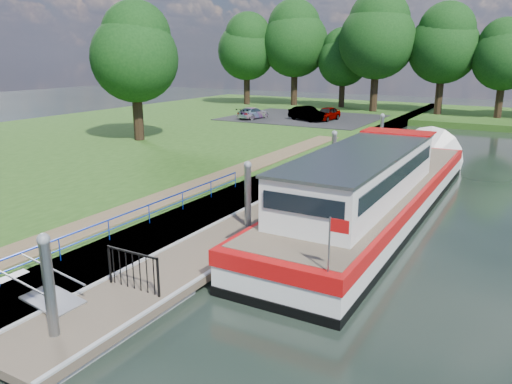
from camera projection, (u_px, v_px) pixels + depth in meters
The scene contains 16 objects.
ground at pixel (73, 339), 12.32m from camera, with size 160.00×160.00×0.00m, color black.
riverbank at pixel (66, 154), 33.36m from camera, with size 32.00×90.00×0.78m, color #234814.
bank_edge at pixel (269, 182), 26.00m from camera, with size 1.10×90.00×0.78m, color #473D2D.
footpath at pixel (152, 203), 20.90m from camera, with size 1.60×40.00×0.05m, color brown.
carpark at pixel (304, 118), 49.18m from camera, with size 14.00×12.00×0.06m, color black.
blue_fence at pixel (85, 234), 15.79m from camera, with size 0.04×18.04×0.72m.
pontoon at pixel (297, 202), 23.16m from camera, with size 2.50×30.00×0.56m.
mooring_piles at pixel (298, 179), 22.87m from camera, with size 0.30×27.30×3.55m.
gangway at pixel (38, 291), 13.45m from camera, with size 2.58×1.00×0.92m.
gate_panel at pixel (133, 265), 13.85m from camera, with size 1.85×0.05×1.15m.
barge at pixel (381, 188), 22.06m from camera, with size 4.36×21.15×4.78m.
horizon_trees at pixel (431, 43), 51.76m from camera, with size 54.38×10.03×12.87m.
bank_tree_a at pixel (135, 51), 34.90m from camera, with size 6.12×6.12×9.72m.
car_a at pixel (327, 114), 46.78m from camera, with size 1.46×3.63×1.24m, color #999999.
car_b at pixel (307, 114), 46.54m from camera, with size 1.39×3.98×1.31m, color #999999.
car_c at pixel (253, 113), 48.04m from camera, with size 1.52×3.74×1.08m, color #999999.
Camera 1 is at (9.32, -7.24, 6.79)m, focal length 35.00 mm.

